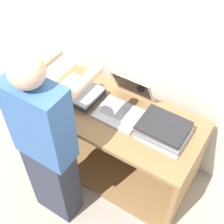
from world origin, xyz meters
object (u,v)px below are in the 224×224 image
object	(u,v)px
laptop_stack_right	(163,130)
laptop_open	(123,105)
laptop_stack_left	(79,93)
person	(47,148)

from	to	relation	value
laptop_stack_right	laptop_open	bearing A→B (deg)	170.34
laptop_stack_left	person	xyz separation A→B (m)	(0.14, -0.55, -0.01)
laptop_stack_left	laptop_open	bearing A→B (deg)	10.57
laptop_open	person	world-z (taller)	person
laptop_stack_left	laptop_stack_right	xyz separation A→B (m)	(0.74, 0.01, 0.01)
laptop_stack_right	person	size ratio (longest dim) A/B	0.23
laptop_open	laptop_stack_right	size ratio (longest dim) A/B	1.09
laptop_open	laptop_stack_right	xyz separation A→B (m)	(0.37, -0.06, 0.00)
laptop_stack_left	laptop_stack_right	distance (m)	0.74
laptop_open	laptop_stack_right	bearing A→B (deg)	-9.66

